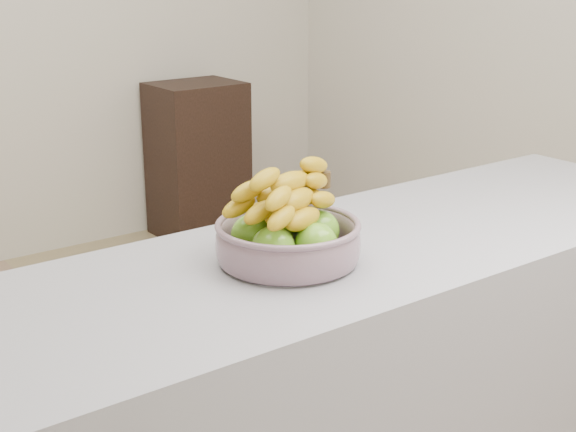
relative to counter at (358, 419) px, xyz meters
name	(u,v)px	position (x,y,z in m)	size (l,w,h in m)	color
counter	(358,419)	(0.00, 0.00, 0.00)	(2.00, 0.60, 0.90)	#9B9AA2
cabinet	(198,160)	(1.05, 2.55, -0.02)	(0.48, 0.38, 0.86)	black
fruit_bowl	(288,235)	(-0.21, 0.00, 0.51)	(0.30, 0.30, 0.19)	#8894A3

